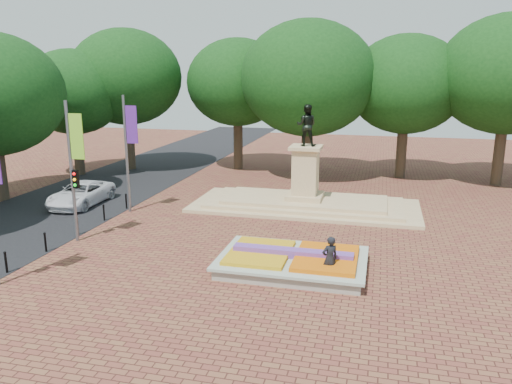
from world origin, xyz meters
TOP-DOWN VIEW (x-y plane):
  - ground at (0.00, 0.00)m, footprint 90.00×90.00m
  - asphalt_street at (-15.00, 5.00)m, footprint 9.00×90.00m
  - flower_bed at (1.03, -2.00)m, footprint 6.30×4.30m
  - monument at (0.00, 8.00)m, footprint 14.00×6.00m
  - tree_row_back at (2.33, 18.00)m, footprint 44.80×8.80m
  - banner_poles at (-10.08, -1.31)m, footprint 0.88×11.17m
  - bollard_row at (-10.70, -1.50)m, footprint 0.12×13.12m
  - van at (-13.93, 5.12)m, footprint 2.55×5.29m
  - pedestrian at (2.68, -2.85)m, footprint 0.83×0.75m

SIDE VIEW (x-z plane):
  - ground at x=0.00m, z-range 0.00..0.00m
  - asphalt_street at x=-15.00m, z-range 0.00..0.02m
  - flower_bed at x=1.03m, z-range -0.08..0.83m
  - bollard_row at x=-10.70m, z-range 0.04..1.02m
  - van at x=-13.93m, z-range 0.00..1.45m
  - monument at x=0.00m, z-range -2.32..4.09m
  - pedestrian at x=2.68m, z-range 0.00..1.90m
  - banner_poles at x=-10.08m, z-range 0.38..7.38m
  - tree_row_back at x=2.33m, z-range 1.46..11.89m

